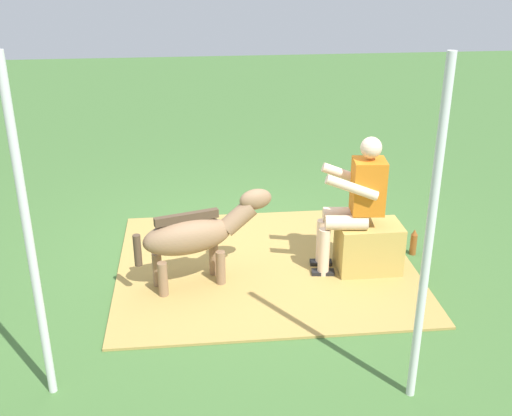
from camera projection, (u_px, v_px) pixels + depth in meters
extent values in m
plane|color=#426B33|center=(239.00, 254.00, 6.54)|extent=(24.00, 24.00, 0.00)
cube|color=#AD8C47|center=(266.00, 265.00, 6.30)|extent=(2.94, 2.55, 0.02)
cube|color=tan|center=(368.00, 248.00, 6.12)|extent=(0.61, 0.40, 0.51)
cylinder|color=beige|center=(346.00, 223.00, 5.90)|extent=(0.41, 0.18, 0.14)
cylinder|color=beige|center=(324.00, 253.00, 6.03)|extent=(0.11, 0.11, 0.51)
cube|color=black|center=(323.00, 273.00, 6.11)|extent=(0.23, 0.12, 0.06)
cylinder|color=beige|center=(344.00, 214.00, 6.08)|extent=(0.41, 0.18, 0.14)
cylinder|color=beige|center=(322.00, 244.00, 6.21)|extent=(0.11, 0.11, 0.51)
cube|color=black|center=(321.00, 263.00, 6.30)|extent=(0.23, 0.12, 0.06)
cube|color=orange|center=(368.00, 186.00, 5.86)|extent=(0.33, 0.31, 0.52)
cylinder|color=beige|center=(352.00, 188.00, 5.69)|extent=(0.51, 0.14, 0.26)
cylinder|color=beige|center=(347.00, 175.00, 5.99)|extent=(0.51, 0.14, 0.26)
sphere|color=beige|center=(371.00, 148.00, 5.71)|extent=(0.20, 0.20, 0.20)
ellipsoid|color=#8C6B4C|center=(188.00, 236.00, 5.74)|extent=(0.90, 0.55, 0.34)
cylinder|color=#8C6B4C|center=(214.00, 259.00, 6.06)|extent=(0.09, 0.09, 0.36)
cylinder|color=#8C6B4C|center=(221.00, 269.00, 5.89)|extent=(0.09, 0.09, 0.36)
cylinder|color=#8C6B4C|center=(157.00, 270.00, 5.86)|extent=(0.09, 0.09, 0.36)
cylinder|color=#8C6B4C|center=(163.00, 280.00, 5.69)|extent=(0.09, 0.09, 0.36)
cylinder|color=#8C6B4C|center=(238.00, 218.00, 5.88)|extent=(0.40, 0.28, 0.33)
ellipsoid|color=#8C6B4C|center=(256.00, 199.00, 5.88)|extent=(0.35, 0.25, 0.20)
cube|color=#4D3A2A|center=(187.00, 217.00, 5.66)|extent=(0.59, 0.23, 0.08)
cylinder|color=#4D3A2A|center=(137.00, 250.00, 5.59)|extent=(0.07, 0.07, 0.30)
cylinder|color=brown|center=(413.00, 244.00, 6.51)|extent=(0.07, 0.07, 0.22)
cone|color=brown|center=(415.00, 232.00, 6.45)|extent=(0.06, 0.06, 0.06)
cylinder|color=silver|center=(429.00, 243.00, 4.06)|extent=(0.06, 0.06, 2.46)
cylinder|color=silver|center=(29.00, 240.00, 4.09)|extent=(0.06, 0.06, 2.46)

